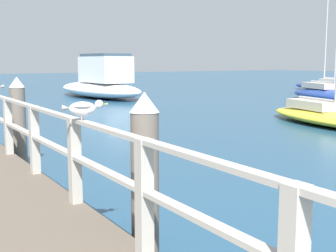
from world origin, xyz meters
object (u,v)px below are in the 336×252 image
object	(u,v)px
boat_1	(101,83)
boat_3	(328,115)
dock_piling_near	(145,181)
seagull_foreground	(83,108)
dock_piling_far	(19,123)
boat_6	(328,86)
boat_0	(330,94)

from	to	relation	value
boat_1	boat_3	bearing A→B (deg)	93.42
dock_piling_near	boat_1	size ratio (longest dim) A/B	0.22
seagull_foreground	boat_1	world-z (taller)	boat_1
dock_piling_far	boat_6	distance (m)	27.70
boat_3	boat_6	xyz separation A→B (m)	(14.29, 11.50, 0.07)
dock_piling_near	dock_piling_far	world-z (taller)	same
dock_piling_far	seagull_foreground	bearing A→B (deg)	-94.89
boat_6	dock_piling_near	bearing A→B (deg)	-141.04
boat_0	boat_6	bearing A→B (deg)	-122.46
dock_piling_far	boat_6	size ratio (longest dim) A/B	0.24
dock_piling_near	boat_3	bearing A→B (deg)	30.45
boat_6	dock_piling_far	bearing A→B (deg)	-149.50
boat_1	boat_6	bearing A→B (deg)	165.71
seagull_foreground	dock_piling_near	bearing A→B (deg)	52.62
dock_piling_near	boat_1	bearing A→B (deg)	67.54
seagull_foreground	boat_6	world-z (taller)	boat_6
boat_3	boat_6	distance (m)	18.34
boat_3	dock_piling_far	bearing A→B (deg)	19.06
dock_piling_near	boat_0	xyz separation A→B (m)	(17.54, 11.74, -0.51)
boat_0	boat_1	size ratio (longest dim) A/B	1.01
dock_piling_near	boat_6	distance (m)	30.30
seagull_foreground	boat_3	size ratio (longest dim) A/B	0.07
boat_1	boat_3	size ratio (longest dim) A/B	1.35
dock_piling_far	boat_0	xyz separation A→B (m)	(17.54, 6.74, -0.51)
boat_1	boat_3	distance (m)	14.54
boat_1	seagull_foreground	bearing A→B (deg)	61.85
seagull_foreground	boat_6	distance (m)	30.26
dock_piling_far	seagull_foreground	world-z (taller)	dock_piling_far
boat_0	boat_3	size ratio (longest dim) A/B	1.36
boat_0	boat_3	distance (m)	9.12
seagull_foreground	boat_6	size ratio (longest dim) A/B	0.06
boat_6	seagull_foreground	bearing A→B (deg)	-142.46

